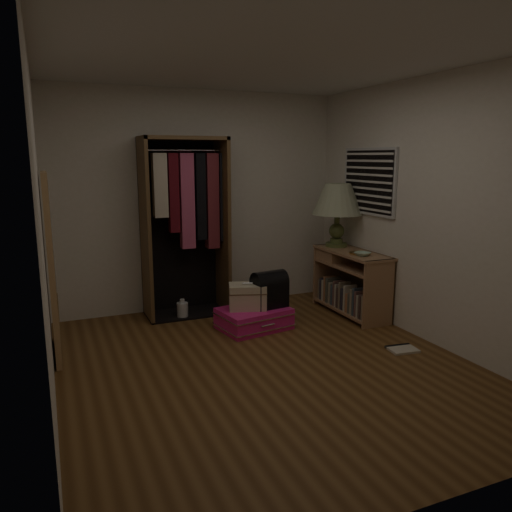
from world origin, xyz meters
The scene contains 13 objects.
ground centered at (0.00, 0.00, 0.00)m, with size 4.00×4.00×0.00m, color brown.
room_walls centered at (0.08, 0.04, 1.50)m, with size 3.52×4.02×2.60m.
console_bookshelf centered at (1.54, 1.05, 0.39)m, with size 0.42×1.12×0.75m.
open_wardrobe centered at (-0.20, 1.77, 1.21)m, with size 1.01×0.50×2.05m.
floor_mirror centered at (-1.70, 1.00, 0.85)m, with size 0.06×0.80×1.70m.
pink_suitcase centered at (0.28, 0.95, 0.11)m, with size 0.82×0.65×0.23m.
train_case centered at (0.21, 0.98, 0.36)m, with size 0.46×0.39×0.29m.
black_bag centered at (0.46, 0.95, 0.43)m, with size 0.40×0.29×0.40m.
table_lamp centered at (1.54, 1.35, 1.31)m, with size 0.80×0.80×0.76m.
brass_tray centered at (1.54, 0.85, 0.76)m, with size 0.28×0.28×0.01m.
ceramic_bowl centered at (1.49, 0.73, 0.77)m, with size 0.17×0.17×0.04m, color #ADD0B5.
white_jug centered at (-0.34, 1.60, 0.10)m, with size 0.16×0.16×0.23m.
floor_book centered at (1.35, -0.17, 0.01)m, with size 0.29×0.24×0.02m.
Camera 1 is at (-1.72, -3.80, 1.83)m, focal length 35.00 mm.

